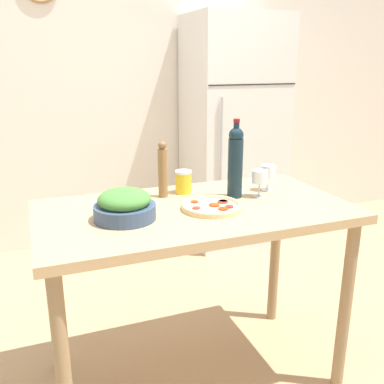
{
  "coord_description": "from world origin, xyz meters",
  "views": [
    {
      "loc": [
        -0.64,
        -1.65,
        1.5
      ],
      "look_at": [
        0.0,
        0.04,
        0.94
      ],
      "focal_mm": 40.0,
      "sensor_mm": 36.0,
      "label": 1
    }
  ],
  "objects_px": {
    "salt_canister": "(183,182)",
    "wine_glass_far": "(268,173)",
    "salad_bowl": "(125,206)",
    "wine_bottle": "(235,161)",
    "homemade_pizza": "(211,206)",
    "pepper_mill": "(163,170)",
    "wine_glass_near": "(260,178)",
    "refrigerator": "(233,133)"
  },
  "relations": [
    {
      "from": "wine_glass_near",
      "to": "wine_bottle",
      "type": "bearing_deg",
      "value": 159.49
    },
    {
      "from": "wine_glass_near",
      "to": "wine_glass_far",
      "type": "xyz_separation_m",
      "value": [
        0.09,
        0.08,
        0.0
      ]
    },
    {
      "from": "wine_bottle",
      "to": "refrigerator",
      "type": "bearing_deg",
      "value": 64.12
    },
    {
      "from": "homemade_pizza",
      "to": "salt_canister",
      "type": "distance_m",
      "value": 0.28
    },
    {
      "from": "wine_bottle",
      "to": "homemade_pizza",
      "type": "distance_m",
      "value": 0.27
    },
    {
      "from": "wine_bottle",
      "to": "homemade_pizza",
      "type": "xyz_separation_m",
      "value": [
        -0.17,
        -0.12,
        -0.16
      ]
    },
    {
      "from": "refrigerator",
      "to": "salad_bowl",
      "type": "height_order",
      "value": "refrigerator"
    },
    {
      "from": "wine_bottle",
      "to": "salt_canister",
      "type": "relative_size",
      "value": 3.32
    },
    {
      "from": "wine_bottle",
      "to": "homemade_pizza",
      "type": "relative_size",
      "value": 1.4
    },
    {
      "from": "pepper_mill",
      "to": "homemade_pizza",
      "type": "height_order",
      "value": "pepper_mill"
    },
    {
      "from": "wine_bottle",
      "to": "salt_canister",
      "type": "bearing_deg",
      "value": 144.39
    },
    {
      "from": "refrigerator",
      "to": "wine_bottle",
      "type": "bearing_deg",
      "value": -115.88
    },
    {
      "from": "wine_glass_far",
      "to": "pepper_mill",
      "type": "height_order",
      "value": "pepper_mill"
    },
    {
      "from": "pepper_mill",
      "to": "wine_glass_far",
      "type": "bearing_deg",
      "value": -9.18
    },
    {
      "from": "wine_glass_near",
      "to": "salt_canister",
      "type": "bearing_deg",
      "value": 149.16
    },
    {
      "from": "salt_canister",
      "to": "wine_glass_far",
      "type": "bearing_deg",
      "value": -15.05
    },
    {
      "from": "salt_canister",
      "to": "wine_bottle",
      "type": "bearing_deg",
      "value": -35.61
    },
    {
      "from": "wine_bottle",
      "to": "salad_bowl",
      "type": "xyz_separation_m",
      "value": [
        -0.55,
        -0.11,
        -0.12
      ]
    },
    {
      "from": "homemade_pizza",
      "to": "salt_canister",
      "type": "xyz_separation_m",
      "value": [
        -0.03,
        0.27,
        0.04
      ]
    },
    {
      "from": "wine_bottle",
      "to": "wine_glass_near",
      "type": "xyz_separation_m",
      "value": [
        0.11,
        -0.04,
        -0.08
      ]
    },
    {
      "from": "wine_bottle",
      "to": "pepper_mill",
      "type": "xyz_separation_m",
      "value": [
        -0.31,
        0.12,
        -0.05
      ]
    },
    {
      "from": "wine_glass_far",
      "to": "salad_bowl",
      "type": "height_order",
      "value": "same"
    },
    {
      "from": "refrigerator",
      "to": "homemade_pizza",
      "type": "distance_m",
      "value": 1.82
    },
    {
      "from": "homemade_pizza",
      "to": "pepper_mill",
      "type": "bearing_deg",
      "value": 120.13
    },
    {
      "from": "wine_glass_far",
      "to": "salt_canister",
      "type": "bearing_deg",
      "value": 164.95
    },
    {
      "from": "refrigerator",
      "to": "wine_glass_far",
      "type": "bearing_deg",
      "value": -109.71
    },
    {
      "from": "salt_canister",
      "to": "homemade_pizza",
      "type": "bearing_deg",
      "value": -83.27
    },
    {
      "from": "wine_bottle",
      "to": "wine_glass_far",
      "type": "distance_m",
      "value": 0.22
    },
    {
      "from": "wine_glass_near",
      "to": "salt_canister",
      "type": "distance_m",
      "value": 0.37
    },
    {
      "from": "refrigerator",
      "to": "salt_canister",
      "type": "xyz_separation_m",
      "value": [
        -0.91,
        -1.32,
        0.01
      ]
    },
    {
      "from": "wine_bottle",
      "to": "salad_bowl",
      "type": "height_order",
      "value": "wine_bottle"
    },
    {
      "from": "pepper_mill",
      "to": "wine_bottle",
      "type": "bearing_deg",
      "value": -20.99
    },
    {
      "from": "wine_glass_far",
      "to": "salad_bowl",
      "type": "relative_size",
      "value": 0.51
    },
    {
      "from": "homemade_pizza",
      "to": "refrigerator",
      "type": "bearing_deg",
      "value": 60.96
    },
    {
      "from": "wine_bottle",
      "to": "wine_glass_near",
      "type": "distance_m",
      "value": 0.14
    },
    {
      "from": "wine_glass_far",
      "to": "wine_glass_near",
      "type": "bearing_deg",
      "value": -139.11
    },
    {
      "from": "salad_bowl",
      "to": "wine_bottle",
      "type": "bearing_deg",
      "value": 11.53
    },
    {
      "from": "wine_bottle",
      "to": "pepper_mill",
      "type": "height_order",
      "value": "wine_bottle"
    },
    {
      "from": "salt_canister",
      "to": "pepper_mill",
      "type": "bearing_deg",
      "value": -167.0
    },
    {
      "from": "wine_glass_near",
      "to": "salad_bowl",
      "type": "relative_size",
      "value": 0.51
    },
    {
      "from": "refrigerator",
      "to": "salt_canister",
      "type": "height_order",
      "value": "refrigerator"
    },
    {
      "from": "salad_bowl",
      "to": "salt_canister",
      "type": "relative_size",
      "value": 2.27
    }
  ]
}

